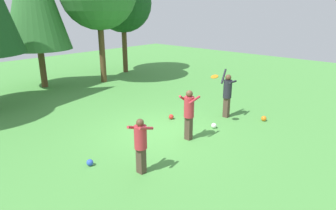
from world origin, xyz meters
TOP-DOWN VIEW (x-y plane):
  - ground_plane at (0.00, 0.00)m, footprint 40.00×40.00m
  - person_thrower at (2.99, -0.87)m, footprint 0.63×0.54m
  - person_catcher at (0.22, -1.11)m, footprint 0.61×0.50m
  - person_bystander at (-2.37, -1.53)m, footprint 0.59×0.54m
  - frisbee at (1.75, -1.04)m, footprint 0.28×0.28m
  - ball_orange at (3.61, -2.24)m, footprint 0.21×0.21m
  - ball_blue at (-3.11, -0.17)m, footprint 0.19×0.19m
  - ball_red at (1.27, 0.63)m, footprint 0.20×0.20m
  - ball_white at (1.64, -1.19)m, footprint 0.20×0.20m
  - tree_far_right at (6.16, 9.33)m, footprint 3.80×3.80m

SIDE VIEW (x-z plane):
  - ground_plane at x=0.00m, z-range 0.00..0.00m
  - ball_blue at x=-3.11m, z-range 0.00..0.19m
  - ball_white at x=1.64m, z-range 0.00..0.20m
  - ball_red at x=1.27m, z-range 0.00..0.20m
  - ball_orange at x=3.61m, z-range 0.00..0.21m
  - person_bystander at x=-2.37m, z-range 0.14..1.71m
  - person_catcher at x=0.22m, z-range 0.16..1.91m
  - person_thrower at x=2.99m, z-range 0.09..2.06m
  - frisbee at x=1.75m, z-range 1.89..1.98m
  - tree_far_right at x=6.16m, z-range 1.33..7.82m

